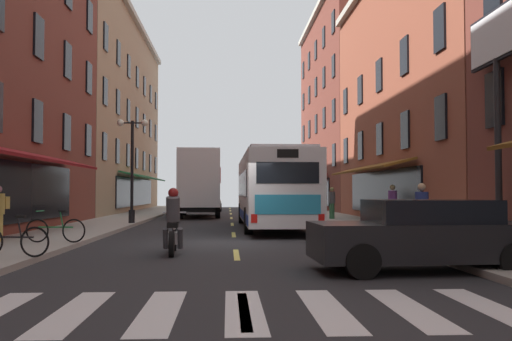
{
  "coord_description": "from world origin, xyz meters",
  "views": [
    {
      "loc": [
        -0.22,
        -17.4,
        1.55
      ],
      "look_at": [
        0.87,
        4.14,
        2.39
      ],
      "focal_mm": 39.16,
      "sensor_mm": 36.0,
      "label": 1
    }
  ],
  "objects_px": {
    "sedan_mid": "(210,202)",
    "motorcycle_rider": "(173,226)",
    "box_truck": "(200,184)",
    "bicycle_near": "(12,240)",
    "street_lamp_twin": "(132,165)",
    "transit_bus": "(272,189)",
    "pedestrian_rear": "(393,205)",
    "bicycle_mid": "(56,230)",
    "pedestrian_mid": "(332,202)",
    "sedan_near": "(423,235)",
    "pedestrian_far": "(422,213)",
    "billboard_sign": "(497,64)"
  },
  "relations": [
    {
      "from": "sedan_mid",
      "to": "motorcycle_rider",
      "type": "relative_size",
      "value": 2.06
    },
    {
      "from": "box_truck",
      "to": "sedan_mid",
      "type": "relative_size",
      "value": 1.94
    },
    {
      "from": "box_truck",
      "to": "bicycle_near",
      "type": "xyz_separation_m",
      "value": [
        -2.97,
        -22.23,
        -1.57
      ]
    },
    {
      "from": "street_lamp_twin",
      "to": "transit_bus",
      "type": "bearing_deg",
      "value": -17.15
    },
    {
      "from": "pedestrian_rear",
      "to": "street_lamp_twin",
      "type": "height_order",
      "value": "street_lamp_twin"
    },
    {
      "from": "motorcycle_rider",
      "to": "bicycle_mid",
      "type": "xyz_separation_m",
      "value": [
        -3.45,
        1.82,
        -0.21
      ]
    },
    {
      "from": "transit_bus",
      "to": "box_truck",
      "type": "relative_size",
      "value": 1.41
    },
    {
      "from": "motorcycle_rider",
      "to": "pedestrian_mid",
      "type": "bearing_deg",
      "value": 65.7
    },
    {
      "from": "pedestrian_mid",
      "to": "pedestrian_rear",
      "type": "distance_m",
      "value": 6.74
    },
    {
      "from": "transit_bus",
      "to": "sedan_near",
      "type": "bearing_deg",
      "value": -81.63
    },
    {
      "from": "transit_bus",
      "to": "motorcycle_rider",
      "type": "xyz_separation_m",
      "value": [
        -3.27,
        -9.79,
        -0.96
      ]
    },
    {
      "from": "bicycle_near",
      "to": "box_truck",
      "type": "bearing_deg",
      "value": 82.39
    },
    {
      "from": "transit_bus",
      "to": "motorcycle_rider",
      "type": "height_order",
      "value": "transit_bus"
    },
    {
      "from": "transit_bus",
      "to": "pedestrian_mid",
      "type": "bearing_deg",
      "value": 56.47
    },
    {
      "from": "transit_bus",
      "to": "pedestrian_far",
      "type": "relative_size",
      "value": 7.07
    },
    {
      "from": "bicycle_mid",
      "to": "box_truck",
      "type": "bearing_deg",
      "value": 80.65
    },
    {
      "from": "box_truck",
      "to": "pedestrian_rear",
      "type": "xyz_separation_m",
      "value": [
        8.54,
        -11.94,
        -1.05
      ]
    },
    {
      "from": "bicycle_mid",
      "to": "pedestrian_rear",
      "type": "height_order",
      "value": "pedestrian_rear"
    },
    {
      "from": "sedan_near",
      "to": "street_lamp_twin",
      "type": "distance_m",
      "value": 17.28
    },
    {
      "from": "billboard_sign",
      "to": "street_lamp_twin",
      "type": "bearing_deg",
      "value": 136.08
    },
    {
      "from": "sedan_near",
      "to": "bicycle_mid",
      "type": "bearing_deg",
      "value": 149.29
    },
    {
      "from": "billboard_sign",
      "to": "pedestrian_rear",
      "type": "xyz_separation_m",
      "value": [
        -0.46,
        8.14,
        -3.99
      ]
    },
    {
      "from": "sedan_near",
      "to": "sedan_mid",
      "type": "relative_size",
      "value": 1.01
    },
    {
      "from": "pedestrian_mid",
      "to": "pedestrian_rear",
      "type": "bearing_deg",
      "value": -20.93
    },
    {
      "from": "billboard_sign",
      "to": "sedan_near",
      "type": "xyz_separation_m",
      "value": [
        -3.44,
        -3.82,
        -4.29
      ]
    },
    {
      "from": "sedan_mid",
      "to": "bicycle_near",
      "type": "distance_m",
      "value": 33.27
    },
    {
      "from": "billboard_sign",
      "to": "box_truck",
      "type": "bearing_deg",
      "value": 114.14
    },
    {
      "from": "pedestrian_far",
      "to": "street_lamp_twin",
      "type": "height_order",
      "value": "street_lamp_twin"
    },
    {
      "from": "billboard_sign",
      "to": "pedestrian_far",
      "type": "xyz_separation_m",
      "value": [
        -1.95,
        0.45,
        -4.02
      ]
    },
    {
      "from": "sedan_near",
      "to": "sedan_mid",
      "type": "height_order",
      "value": "sedan_near"
    },
    {
      "from": "billboard_sign",
      "to": "motorcycle_rider",
      "type": "xyz_separation_m",
      "value": [
        -8.64,
        -0.5,
        -4.3
      ]
    },
    {
      "from": "sedan_near",
      "to": "bicycle_mid",
      "type": "relative_size",
      "value": 2.53
    },
    {
      "from": "sedan_near",
      "to": "bicycle_near",
      "type": "height_order",
      "value": "sedan_near"
    },
    {
      "from": "box_truck",
      "to": "pedestrian_far",
      "type": "xyz_separation_m",
      "value": [
        7.05,
        -19.63,
        -1.08
      ]
    },
    {
      "from": "sedan_near",
      "to": "pedestrian_rear",
      "type": "height_order",
      "value": "pedestrian_rear"
    },
    {
      "from": "pedestrian_rear",
      "to": "pedestrian_far",
      "type": "bearing_deg",
      "value": -109.99
    },
    {
      "from": "pedestrian_mid",
      "to": "sedan_mid",
      "type": "bearing_deg",
      "value": 171.4
    },
    {
      "from": "transit_bus",
      "to": "motorcycle_rider",
      "type": "bearing_deg",
      "value": -108.46
    },
    {
      "from": "box_truck",
      "to": "billboard_sign",
      "type": "bearing_deg",
      "value": -65.86
    },
    {
      "from": "street_lamp_twin",
      "to": "pedestrian_far",
      "type": "bearing_deg",
      "value": -47.98
    },
    {
      "from": "sedan_mid",
      "to": "street_lamp_twin",
      "type": "bearing_deg",
      "value": -98.41
    },
    {
      "from": "bicycle_near",
      "to": "pedestrian_rear",
      "type": "height_order",
      "value": "pedestrian_rear"
    },
    {
      "from": "pedestrian_far",
      "to": "pedestrian_rear",
      "type": "height_order",
      "value": "pedestrian_rear"
    },
    {
      "from": "bicycle_mid",
      "to": "street_lamp_twin",
      "type": "height_order",
      "value": "street_lamp_twin"
    },
    {
      "from": "box_truck",
      "to": "pedestrian_rear",
      "type": "distance_m",
      "value": 14.72
    },
    {
      "from": "bicycle_near",
      "to": "sedan_near",
      "type": "bearing_deg",
      "value": -11.0
    },
    {
      "from": "motorcycle_rider",
      "to": "street_lamp_twin",
      "type": "distance_m",
      "value": 12.3
    },
    {
      "from": "transit_bus",
      "to": "bicycle_near",
      "type": "height_order",
      "value": "transit_bus"
    },
    {
      "from": "bicycle_near",
      "to": "pedestrian_rear",
      "type": "bearing_deg",
      "value": 41.8
    },
    {
      "from": "bicycle_mid",
      "to": "transit_bus",
      "type": "bearing_deg",
      "value": 49.88
    }
  ]
}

